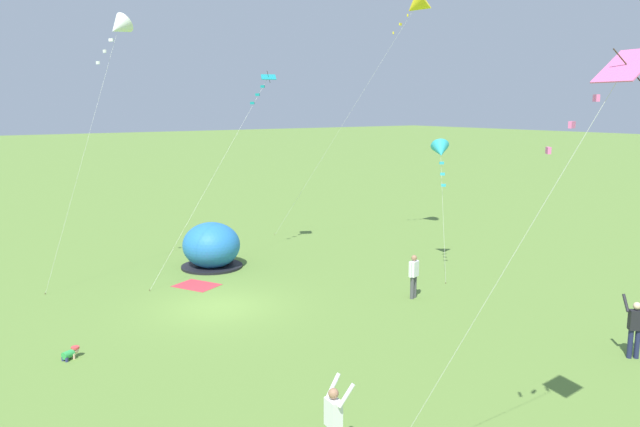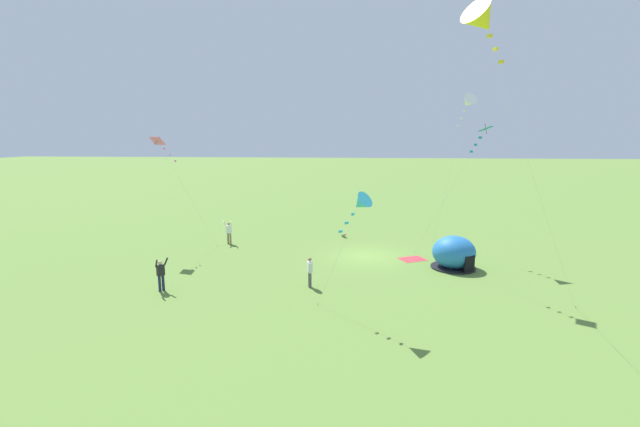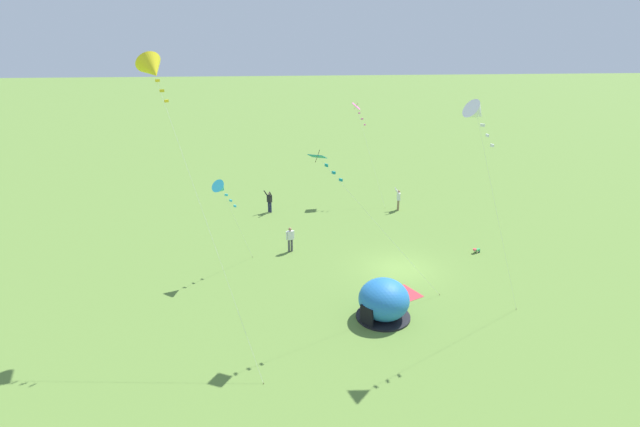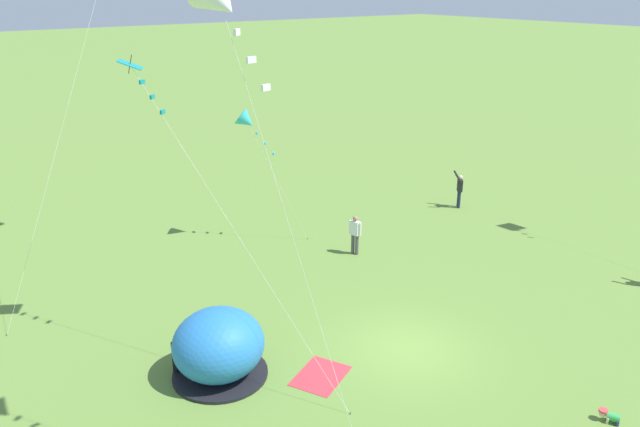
{
  "view_description": "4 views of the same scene",
  "coord_description": "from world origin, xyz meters",
  "px_view_note": "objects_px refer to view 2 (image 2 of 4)",
  "views": [
    {
      "loc": [
        20.37,
        -9.53,
        7.4
      ],
      "look_at": [
        -1.33,
        5.48,
        2.79
      ],
      "focal_mm": 35.0,
      "sensor_mm": 36.0,
      "label": 1
    },
    {
      "loc": [
        0.59,
        29.34,
        8.25
      ],
      "look_at": [
        3.2,
        1.74,
        3.32
      ],
      "focal_mm": 24.0,
      "sensor_mm": 36.0,
      "label": 2
    },
    {
      "loc": [
        -27.42,
        7.68,
        13.84
      ],
      "look_at": [
        -0.57,
        5.05,
        4.06
      ],
      "focal_mm": 28.0,
      "sensor_mm": 36.0,
      "label": 3
    },
    {
      "loc": [
        -12.28,
        -12.06,
        10.95
      ],
      "look_at": [
        -1.58,
        2.53,
        4.17
      ],
      "focal_mm": 35.0,
      "sensor_mm": 36.0,
      "label": 4
    }
  ],
  "objects_px": {
    "popup_tent": "(454,253)",
    "person_flying_kite": "(229,232)",
    "toddler_crawling": "(344,235)",
    "person_far_back": "(161,273)",
    "kite_pink": "(161,145)",
    "kite_yellow": "(482,20)",
    "person_near_tent": "(310,271)",
    "kite_cyan": "(360,204)",
    "kite_teal": "(481,137)",
    "kite_white": "(468,102)"
  },
  "relations": [
    {
      "from": "kite_cyan",
      "to": "kite_pink",
      "type": "relative_size",
      "value": 0.71
    },
    {
      "from": "popup_tent",
      "to": "kite_pink",
      "type": "height_order",
      "value": "kite_pink"
    },
    {
      "from": "person_near_tent",
      "to": "person_flying_kite",
      "type": "relative_size",
      "value": 0.91
    },
    {
      "from": "person_far_back",
      "to": "kite_pink",
      "type": "bearing_deg",
      "value": -67.24
    },
    {
      "from": "person_near_tent",
      "to": "person_far_back",
      "type": "xyz_separation_m",
      "value": [
        7.97,
        1.36,
        0.03
      ]
    },
    {
      "from": "popup_tent",
      "to": "kite_pink",
      "type": "bearing_deg",
      "value": -5.36
    },
    {
      "from": "popup_tent",
      "to": "toddler_crawling",
      "type": "distance_m",
      "value": 10.84
    },
    {
      "from": "person_near_tent",
      "to": "person_flying_kite",
      "type": "distance_m",
      "value": 11.87
    },
    {
      "from": "kite_teal",
      "to": "kite_yellow",
      "type": "relative_size",
      "value": 0.69
    },
    {
      "from": "person_flying_kite",
      "to": "kite_yellow",
      "type": "xyz_separation_m",
      "value": [
        -14.37,
        15.46,
        11.32
      ]
    },
    {
      "from": "person_flying_kite",
      "to": "kite_teal",
      "type": "relative_size",
      "value": 0.21
    },
    {
      "from": "kite_cyan",
      "to": "kite_pink",
      "type": "bearing_deg",
      "value": -36.53
    },
    {
      "from": "toddler_crawling",
      "to": "person_near_tent",
      "type": "bearing_deg",
      "value": 83.42
    },
    {
      "from": "person_near_tent",
      "to": "kite_teal",
      "type": "relative_size",
      "value": 0.19
    },
    {
      "from": "kite_teal",
      "to": "popup_tent",
      "type": "bearing_deg",
      "value": -82.95
    },
    {
      "from": "popup_tent",
      "to": "kite_yellow",
      "type": "relative_size",
      "value": 0.21
    },
    {
      "from": "popup_tent",
      "to": "kite_white",
      "type": "relative_size",
      "value": 0.25
    },
    {
      "from": "kite_cyan",
      "to": "kite_pink",
      "type": "distance_m",
      "value": 17.47
    },
    {
      "from": "person_near_tent",
      "to": "kite_white",
      "type": "xyz_separation_m",
      "value": [
        -9.87,
        -7.8,
        9.63
      ]
    },
    {
      "from": "popup_tent",
      "to": "toddler_crawling",
      "type": "relative_size",
      "value": 5.14
    },
    {
      "from": "person_flying_kite",
      "to": "kite_cyan",
      "type": "height_order",
      "value": "kite_cyan"
    },
    {
      "from": "person_flying_kite",
      "to": "kite_teal",
      "type": "height_order",
      "value": "kite_teal"
    },
    {
      "from": "kite_white",
      "to": "kite_pink",
      "type": "bearing_deg",
      "value": 4.13
    },
    {
      "from": "kite_cyan",
      "to": "kite_yellow",
      "type": "relative_size",
      "value": 0.45
    },
    {
      "from": "kite_cyan",
      "to": "kite_yellow",
      "type": "distance_m",
      "value": 8.38
    },
    {
      "from": "person_near_tent",
      "to": "person_flying_kite",
      "type": "height_order",
      "value": "person_flying_kite"
    },
    {
      "from": "kite_teal",
      "to": "kite_yellow",
      "type": "xyz_separation_m",
      "value": [
        2.23,
        7.59,
        4.04
      ]
    },
    {
      "from": "person_near_tent",
      "to": "kite_yellow",
      "type": "xyz_separation_m",
      "value": [
        -6.9,
        6.23,
        11.35
      ]
    },
    {
      "from": "toddler_crawling",
      "to": "kite_cyan",
      "type": "height_order",
      "value": "kite_cyan"
    },
    {
      "from": "kite_teal",
      "to": "kite_yellow",
      "type": "distance_m",
      "value": 8.88
    },
    {
      "from": "toddler_crawling",
      "to": "kite_teal",
      "type": "relative_size",
      "value": 0.06
    },
    {
      "from": "person_far_back",
      "to": "kite_yellow",
      "type": "xyz_separation_m",
      "value": [
        -14.87,
        4.87,
        11.32
      ]
    },
    {
      "from": "popup_tent",
      "to": "kite_teal",
      "type": "bearing_deg",
      "value": 97.05
    },
    {
      "from": "kite_yellow",
      "to": "kite_cyan",
      "type": "bearing_deg",
      "value": -27.99
    },
    {
      "from": "kite_pink",
      "to": "person_near_tent",
      "type": "bearing_deg",
      "value": 150.66
    },
    {
      "from": "person_flying_kite",
      "to": "kite_pink",
      "type": "height_order",
      "value": "kite_pink"
    },
    {
      "from": "person_flying_kite",
      "to": "kite_pink",
      "type": "relative_size",
      "value": 0.23
    },
    {
      "from": "kite_yellow",
      "to": "kite_pink",
      "type": "bearing_deg",
      "value": -34.7
    },
    {
      "from": "kite_yellow",
      "to": "kite_teal",
      "type": "bearing_deg",
      "value": -106.35
    },
    {
      "from": "toddler_crawling",
      "to": "person_flying_kite",
      "type": "xyz_separation_m",
      "value": [
        8.9,
        3.14,
        0.82
      ]
    },
    {
      "from": "person_near_tent",
      "to": "kite_cyan",
      "type": "bearing_deg",
      "value": 124.19
    },
    {
      "from": "person_near_tent",
      "to": "kite_pink",
      "type": "relative_size",
      "value": 0.21
    },
    {
      "from": "popup_tent",
      "to": "toddler_crawling",
      "type": "bearing_deg",
      "value": -47.36
    },
    {
      "from": "toddler_crawling",
      "to": "person_far_back",
      "type": "relative_size",
      "value": 0.29
    },
    {
      "from": "kite_cyan",
      "to": "kite_yellow",
      "type": "height_order",
      "value": "kite_yellow"
    },
    {
      "from": "person_near_tent",
      "to": "person_flying_kite",
      "type": "xyz_separation_m",
      "value": [
        7.47,
        -9.22,
        0.03
      ]
    },
    {
      "from": "popup_tent",
      "to": "person_far_back",
      "type": "xyz_separation_m",
      "value": [
        16.72,
        5.78,
        0.0
      ]
    },
    {
      "from": "popup_tent",
      "to": "kite_teal",
      "type": "relative_size",
      "value": 0.31
    },
    {
      "from": "popup_tent",
      "to": "person_flying_kite",
      "type": "relative_size",
      "value": 1.49
    },
    {
      "from": "kite_white",
      "to": "person_far_back",
      "type": "bearing_deg",
      "value": 27.19
    }
  ]
}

